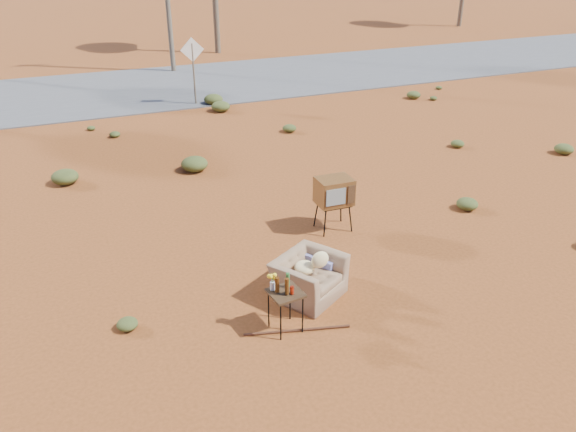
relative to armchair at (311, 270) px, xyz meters
name	(u,v)px	position (x,y,z in m)	size (l,w,h in m)	color
ground	(305,307)	(-0.24, -0.32, -0.41)	(140.00, 140.00, 0.00)	brown
highway	(136,89)	(-0.24, 14.68, -0.39)	(140.00, 7.00, 0.04)	#565659
armchair	(311,270)	(0.00, 0.00, 0.00)	(1.30, 1.24, 0.88)	#846448
tv_unit	(334,192)	(1.32, 1.79, 0.36)	(0.67, 0.54, 1.04)	black
side_table	(283,290)	(-0.76, -0.68, 0.24)	(0.49, 0.49, 0.90)	#382614
rusty_bar	(297,330)	(-0.60, -0.82, -0.39)	(0.04, 0.04, 1.52)	#532916
road_sign	(193,59)	(1.26, 11.68, 1.09)	(0.78, 0.06, 2.19)	brown
scrub_patch	(181,197)	(-1.07, 4.09, -0.27)	(17.49, 8.07, 0.33)	#3F4A20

